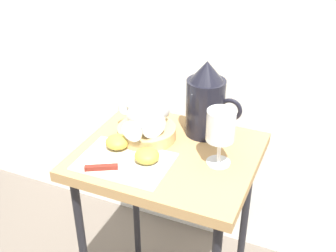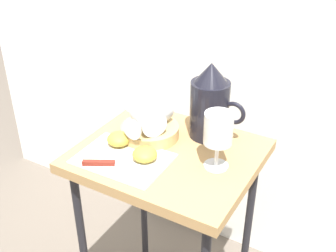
{
  "view_description": "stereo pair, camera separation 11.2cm",
  "coord_description": "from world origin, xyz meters",
  "px_view_note": "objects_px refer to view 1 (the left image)",
  "views": [
    {
      "loc": [
        0.38,
        -0.89,
        1.34
      ],
      "look_at": [
        0.0,
        0.0,
        0.78
      ],
      "focal_mm": 45.15,
      "sensor_mm": 36.0,
      "label": 1
    },
    {
      "loc": [
        0.48,
        -0.84,
        1.34
      ],
      "look_at": [
        0.0,
        0.0,
        0.78
      ],
      "focal_mm": 45.15,
      "sensor_mm": 36.0,
      "label": 2
    }
  ],
  "objects_px": {
    "basket_tray": "(147,132)",
    "wine_glass_tipped_far": "(145,119)",
    "apple_half_right": "(147,156)",
    "table": "(168,177)",
    "pitcher": "(206,105)",
    "knife": "(114,167)",
    "apple_half_left": "(117,142)",
    "wine_glass_tipped_near": "(151,116)",
    "wine_glass_upright": "(221,128)"
  },
  "relations": [
    {
      "from": "wine_glass_tipped_far",
      "to": "knife",
      "type": "height_order",
      "value": "wine_glass_tipped_far"
    },
    {
      "from": "basket_tray",
      "to": "wine_glass_tipped_near",
      "type": "distance_m",
      "value": 0.05
    },
    {
      "from": "table",
      "to": "wine_glass_tipped_far",
      "type": "bearing_deg",
      "value": 163.37
    },
    {
      "from": "pitcher",
      "to": "apple_half_right",
      "type": "xyz_separation_m",
      "value": [
        -0.09,
        -0.21,
        -0.07
      ]
    },
    {
      "from": "table",
      "to": "wine_glass_tipped_far",
      "type": "distance_m",
      "value": 0.18
    },
    {
      "from": "apple_half_right",
      "to": "knife",
      "type": "xyz_separation_m",
      "value": [
        -0.06,
        -0.06,
        -0.01
      ]
    },
    {
      "from": "table",
      "to": "pitcher",
      "type": "distance_m",
      "value": 0.23
    },
    {
      "from": "pitcher",
      "to": "wine_glass_upright",
      "type": "height_order",
      "value": "pitcher"
    },
    {
      "from": "wine_glass_tipped_near",
      "to": "wine_glass_tipped_far",
      "type": "relative_size",
      "value": 0.94
    },
    {
      "from": "table",
      "to": "apple_half_right",
      "type": "bearing_deg",
      "value": -111.33
    },
    {
      "from": "wine_glass_tipped_far",
      "to": "knife",
      "type": "xyz_separation_m",
      "value": [
        -0.01,
        -0.16,
        -0.06
      ]
    },
    {
      "from": "basket_tray",
      "to": "apple_half_right",
      "type": "height_order",
      "value": "apple_half_right"
    },
    {
      "from": "wine_glass_tipped_far",
      "to": "basket_tray",
      "type": "bearing_deg",
      "value": 104.48
    },
    {
      "from": "table",
      "to": "pitcher",
      "type": "xyz_separation_m",
      "value": [
        0.06,
        0.13,
        0.18
      ]
    },
    {
      "from": "wine_glass_tipped_near",
      "to": "apple_half_right",
      "type": "relative_size",
      "value": 2.35
    },
    {
      "from": "pitcher",
      "to": "wine_glass_tipped_far",
      "type": "xyz_separation_m",
      "value": [
        -0.14,
        -0.11,
        -0.02
      ]
    },
    {
      "from": "wine_glass_upright",
      "to": "apple_half_right",
      "type": "bearing_deg",
      "value": -155.74
    },
    {
      "from": "wine_glass_upright",
      "to": "apple_half_left",
      "type": "relative_size",
      "value": 2.36
    },
    {
      "from": "basket_tray",
      "to": "wine_glass_upright",
      "type": "xyz_separation_m",
      "value": [
        0.23,
        -0.04,
        0.09
      ]
    },
    {
      "from": "table",
      "to": "wine_glass_tipped_far",
      "type": "height_order",
      "value": "wine_glass_tipped_far"
    },
    {
      "from": "wine_glass_tipped_near",
      "to": "knife",
      "type": "xyz_separation_m",
      "value": [
        -0.02,
        -0.19,
        -0.06
      ]
    },
    {
      "from": "basket_tray",
      "to": "knife",
      "type": "xyz_separation_m",
      "value": [
        -0.01,
        -0.18,
        -0.01
      ]
    },
    {
      "from": "basket_tray",
      "to": "apple_half_right",
      "type": "bearing_deg",
      "value": -63.94
    },
    {
      "from": "wine_glass_tipped_near",
      "to": "apple_half_right",
      "type": "height_order",
      "value": "wine_glass_tipped_near"
    },
    {
      "from": "table",
      "to": "wine_glass_tipped_near",
      "type": "distance_m",
      "value": 0.18
    },
    {
      "from": "wine_glass_tipped_far",
      "to": "apple_half_left",
      "type": "distance_m",
      "value": 0.1
    },
    {
      "from": "wine_glass_upright",
      "to": "basket_tray",
      "type": "bearing_deg",
      "value": 170.85
    },
    {
      "from": "pitcher",
      "to": "apple_half_right",
      "type": "distance_m",
      "value": 0.23
    },
    {
      "from": "wine_glass_tipped_near",
      "to": "apple_half_left",
      "type": "bearing_deg",
      "value": -121.65
    },
    {
      "from": "basket_tray",
      "to": "wine_glass_tipped_far",
      "type": "bearing_deg",
      "value": -75.52
    },
    {
      "from": "table",
      "to": "knife",
      "type": "bearing_deg",
      "value": -124.44
    },
    {
      "from": "table",
      "to": "basket_tray",
      "type": "relative_size",
      "value": 4.17
    },
    {
      "from": "apple_half_left",
      "to": "apple_half_right",
      "type": "distance_m",
      "value": 0.11
    },
    {
      "from": "wine_glass_tipped_near",
      "to": "apple_half_left",
      "type": "relative_size",
      "value": 2.35
    },
    {
      "from": "wine_glass_tipped_near",
      "to": "knife",
      "type": "height_order",
      "value": "wine_glass_tipped_near"
    },
    {
      "from": "pitcher",
      "to": "apple_half_right",
      "type": "relative_size",
      "value": 3.4
    },
    {
      "from": "knife",
      "to": "apple_half_left",
      "type": "bearing_deg",
      "value": 113.75
    },
    {
      "from": "basket_tray",
      "to": "apple_half_left",
      "type": "height_order",
      "value": "apple_half_left"
    },
    {
      "from": "wine_glass_tipped_near",
      "to": "wine_glass_tipped_far",
      "type": "height_order",
      "value": "wine_glass_tipped_far"
    },
    {
      "from": "basket_tray",
      "to": "pitcher",
      "type": "xyz_separation_m",
      "value": [
        0.14,
        0.09,
        0.07
      ]
    },
    {
      "from": "apple_half_left",
      "to": "pitcher",
      "type": "bearing_deg",
      "value": 42.65
    },
    {
      "from": "wine_glass_tipped_far",
      "to": "apple_half_right",
      "type": "bearing_deg",
      "value": -62.02
    },
    {
      "from": "apple_half_right",
      "to": "basket_tray",
      "type": "bearing_deg",
      "value": 116.06
    },
    {
      "from": "basket_tray",
      "to": "knife",
      "type": "height_order",
      "value": "basket_tray"
    },
    {
      "from": "apple_half_right",
      "to": "wine_glass_tipped_far",
      "type": "bearing_deg",
      "value": 117.98
    },
    {
      "from": "wine_glass_tipped_far",
      "to": "pitcher",
      "type": "bearing_deg",
      "value": 38.24
    },
    {
      "from": "basket_tray",
      "to": "apple_half_left",
      "type": "relative_size",
      "value": 2.55
    },
    {
      "from": "wine_glass_tipped_near",
      "to": "knife",
      "type": "distance_m",
      "value": 0.2
    },
    {
      "from": "wine_glass_tipped_near",
      "to": "wine_glass_upright",
      "type": "bearing_deg",
      "value": -11.95
    },
    {
      "from": "wine_glass_tipped_far",
      "to": "apple_half_left",
      "type": "relative_size",
      "value": 2.49
    }
  ]
}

